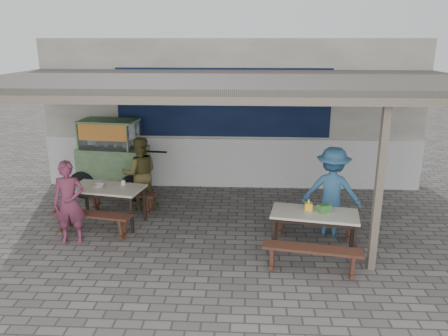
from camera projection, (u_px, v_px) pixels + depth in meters
name	position (u px, v px, depth m)	size (l,w,h in m)	color
ground	(225.00, 240.00, 7.89)	(60.00, 60.00, 0.00)	slate
back_wall	(232.00, 113.00, 10.83)	(9.00, 1.28, 3.50)	silver
warung_roof	(229.00, 83.00, 7.98)	(9.00, 4.21, 2.81)	#534E47
table_left	(107.00, 191.00, 8.40)	(1.51, 0.96, 0.75)	beige
bench_left_street	(92.00, 219.00, 7.94)	(1.53, 0.55, 0.45)	brown
bench_left_wall	(122.00, 197.00, 9.05)	(1.53, 0.55, 0.45)	brown
table_right	(314.00, 217.00, 7.17)	(1.49, 0.90, 0.75)	beige
bench_right_street	(312.00, 254.00, 6.64)	(1.53, 0.53, 0.45)	brown
bench_right_wall	(314.00, 220.00, 7.90)	(1.53, 0.53, 0.45)	brown
vendor_cart	(112.00, 154.00, 9.96)	(2.24, 1.04, 1.75)	#7DA26C
patron_street_side	(69.00, 202.00, 7.62)	(0.54, 0.36, 1.49)	brown
patron_wall_side	(140.00, 173.00, 9.15)	(0.75, 0.59, 1.55)	brown
patron_right_table	(332.00, 191.00, 7.95)	(1.06, 0.61, 1.64)	#356591
tissue_box	(308.00, 206.00, 7.25)	(0.12, 0.12, 0.12)	yellow
donation_box	(324.00, 208.00, 7.15)	(0.20, 0.13, 0.13)	#3B7B36
condiment_jar	(123.00, 182.00, 8.51)	(0.08, 0.08, 0.09)	white
condiment_bowl	(99.00, 185.00, 8.40)	(0.19, 0.19, 0.05)	silver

